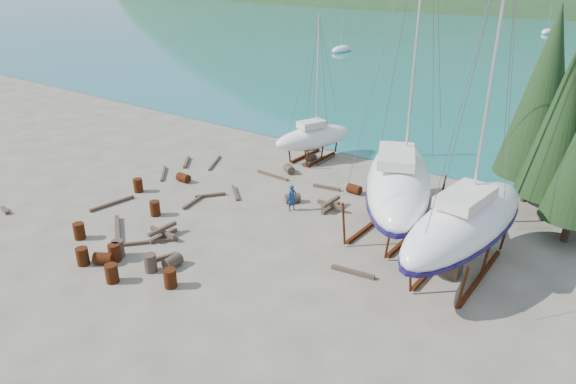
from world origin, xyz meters
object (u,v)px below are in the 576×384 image
Objects in this scene: large_sailboat_near at (398,181)px; large_sailboat_far at (465,222)px; worker at (292,198)px; small_sailboat_shore at (314,137)px.

large_sailboat_far is at bearing -51.64° from large_sailboat_near.
small_sailboat_shore is at bearing 49.15° from worker.
large_sailboat_near reaches higher than small_sailboat_shore.
worker is (-10.18, 0.73, -1.83)m from large_sailboat_far.
large_sailboat_far reaches higher than worker.
small_sailboat_shore is (-9.83, 6.62, -1.12)m from large_sailboat_near.
large_sailboat_far is 16.71m from small_sailboat_shore.
large_sailboat_near is at bearing 159.25° from large_sailboat_far.
large_sailboat_near is 11.15× the size of worker.
large_sailboat_far is 1.55× the size of small_sailboat_shore.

